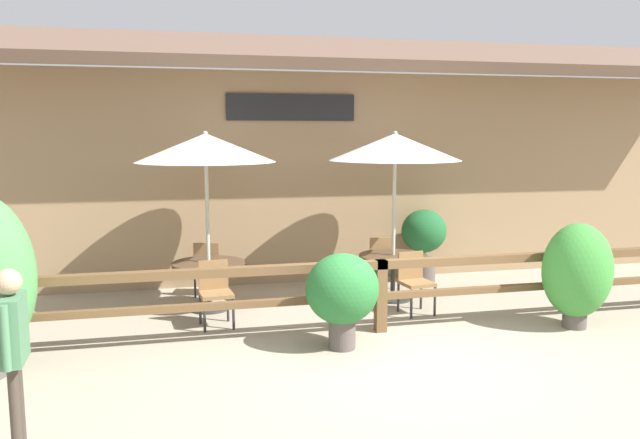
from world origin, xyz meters
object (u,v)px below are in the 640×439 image
Objects in this scene: patio_umbrella_middle at (395,147)px; pedestrian at (12,336)px; chair_near_wallside at (208,265)px; dining_table_middle at (393,264)px; potted_plant_corner_fern at (577,272)px; dining_table_near at (209,272)px; potted_plant_tall_tropical at (342,292)px; chair_middle_wallside at (379,259)px; chair_near_streetside at (215,290)px; chair_middle_streetside at (414,279)px; potted_plant_small_flowering at (424,237)px; patio_umbrella_near at (206,148)px.

patio_umbrella_middle is 6.07m from pedestrian.
dining_table_middle is at bearing 176.20° from chair_near_wallside.
potted_plant_corner_fern is 6.71m from pedestrian.
patio_umbrella_middle is (2.82, -0.08, 1.80)m from dining_table_near.
dining_table_near is at bearing 125.57° from potted_plant_tall_tropical.
potted_plant_corner_fern is (1.87, -2.64, 0.27)m from chair_middle_wallside.
potted_plant_tall_tropical reaches higher than chair_near_streetside.
dining_table_middle is at bearing 86.01° from chair_middle_streetside.
dining_table_near is 0.84× the size of potted_plant_small_flowering.
chair_near_streetside is 0.62× the size of potted_plant_corner_fern.
pedestrian reaches higher than potted_plant_small_flowering.
potted_plant_small_flowering is at bearing 128.42° from pedestrian.
chair_middle_wallside is (2.85, 0.67, -0.07)m from dining_table_near.
pedestrian is at bearing -150.70° from potted_plant_tall_tropical.
chair_middle_wallside is at bearing 63.33° from potted_plant_tall_tropical.
chair_middle_wallside is at bearing 21.54° from chair_near_streetside.
patio_umbrella_middle is at bearing 135.03° from potted_plant_corner_fern.
patio_umbrella_middle reaches higher than chair_near_wallside.
dining_table_middle is at bearing -1.62° from patio_umbrella_near.
potted_plant_corner_fern reaches higher than chair_near_wallside.
dining_table_near is 1.22× the size of chair_middle_streetside.
patio_umbrella_middle is at bearing 90.43° from chair_middle_wallside.
chair_near_streetside is 3.56m from pedestrian.
potted_plant_small_flowering is (0.87, 1.79, 0.28)m from chair_middle_streetside.
potted_plant_tall_tropical is (1.47, -2.06, 0.13)m from dining_table_near.
pedestrian reaches higher than dining_table_near.
dining_table_middle is 1.22× the size of chair_middle_streetside.
dining_table_near is 2.92m from chair_middle_wallside.
potted_plant_small_flowering is at bearing 14.28° from dining_table_near.
dining_table_middle is at bearing -90.00° from patio_umbrella_middle.
pedestrian reaches higher than chair_middle_wallside.
chair_near_wallside is 0.62× the size of potted_plant_corner_fern.
patio_umbrella_near reaches higher than chair_near_wallside.
pedestrian is (-4.55, -3.78, 0.41)m from dining_table_middle.
patio_umbrella_middle is (2.82, -0.08, 0.00)m from patio_umbrella_near.
potted_plant_small_flowering is (2.27, 3.01, 0.08)m from potted_plant_tall_tropical.
patio_umbrella_near is 2.46× the size of dining_table_near.
chair_middle_streetside is at bearing -85.53° from dining_table_middle.
pedestrian is (-4.55, -3.78, -1.38)m from patio_umbrella_middle.
chair_middle_streetside is at bearing 93.69° from chair_middle_wallside.
patio_umbrella_near is 2.06× the size of potted_plant_small_flowering.
potted_plant_corner_fern is (4.71, -1.97, 0.19)m from dining_table_near.
patio_umbrella_near reaches higher than potted_plant_corner_fern.
potted_plant_tall_tropical reaches higher than chair_near_wallside.
chair_near_wallside is 0.75× the size of potted_plant_tall_tropical.
chair_near_wallside is 2.82m from chair_middle_wallside.
potted_plant_small_flowering is at bearing 48.10° from dining_table_middle.
patio_umbrella_near is 3.53m from chair_middle_streetside.
chair_middle_wallside is 0.62× the size of potted_plant_corner_fern.
chair_middle_wallside is at bearing 87.95° from dining_table_middle.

